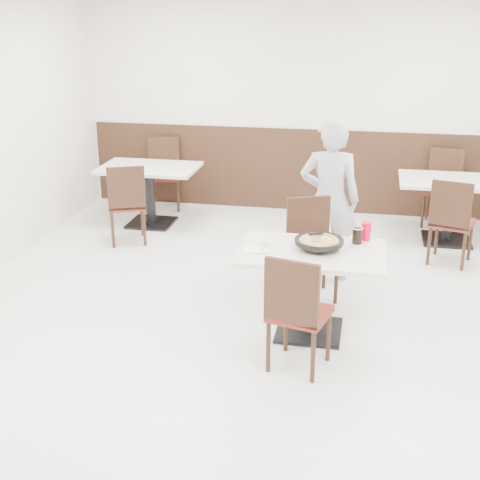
% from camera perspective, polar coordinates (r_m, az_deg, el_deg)
% --- Properties ---
extents(floor, '(7.00, 7.00, 0.00)m').
position_cam_1_polar(floor, '(5.94, 2.22, -7.24)').
color(floor, silver).
rests_on(floor, ground).
extents(wall_back, '(6.00, 0.04, 2.80)m').
position_cam_1_polar(wall_back, '(8.86, 5.99, 11.30)').
color(wall_back, beige).
rests_on(wall_back, floor).
extents(wall_front, '(6.00, 0.04, 2.80)m').
position_cam_1_polar(wall_front, '(2.30, -11.64, -15.06)').
color(wall_front, beige).
rests_on(wall_front, floor).
extents(wainscot_back, '(5.90, 0.03, 1.10)m').
position_cam_1_polar(wainscot_back, '(9.00, 5.78, 5.93)').
color(wainscot_back, black).
rests_on(wainscot_back, floor).
extents(main_table, '(1.28, 0.93, 0.75)m').
position_cam_1_polar(main_table, '(5.68, 6.03, -4.45)').
color(main_table, white).
rests_on(main_table, floor).
extents(chair_near, '(0.51, 0.51, 0.95)m').
position_cam_1_polar(chair_near, '(5.12, 5.14, -6.03)').
color(chair_near, black).
rests_on(chair_near, floor).
extents(chair_far, '(0.55, 0.55, 0.95)m').
position_cam_1_polar(chair_far, '(6.31, 6.25, -0.92)').
color(chair_far, black).
rests_on(chair_far, floor).
extents(trivet, '(0.13, 0.13, 0.04)m').
position_cam_1_polar(trivet, '(5.55, 6.05, -0.65)').
color(trivet, black).
rests_on(trivet, main_table).
extents(pizza_pan, '(0.41, 0.41, 0.01)m').
position_cam_1_polar(pizza_pan, '(5.57, 6.76, -0.36)').
color(pizza_pan, black).
rests_on(pizza_pan, trivet).
extents(pizza, '(0.36, 0.36, 0.02)m').
position_cam_1_polar(pizza, '(5.54, 6.75, -0.24)').
color(pizza, tan).
rests_on(pizza, pizza_pan).
extents(pizza_server, '(0.09, 0.11, 0.00)m').
position_cam_1_polar(pizza_server, '(5.53, 6.46, 0.08)').
color(pizza_server, white).
rests_on(pizza_server, pizza).
extents(napkin, '(0.15, 0.15, 0.00)m').
position_cam_1_polar(napkin, '(5.53, 1.08, -0.80)').
color(napkin, white).
rests_on(napkin, main_table).
extents(side_plate, '(0.19, 0.19, 0.01)m').
position_cam_1_polar(side_plate, '(5.50, 1.69, -0.85)').
color(side_plate, white).
rests_on(side_plate, napkin).
extents(fork, '(0.07, 0.17, 0.00)m').
position_cam_1_polar(fork, '(5.53, 2.09, -0.65)').
color(fork, white).
rests_on(fork, side_plate).
extents(cola_glass, '(0.09, 0.09, 0.13)m').
position_cam_1_polar(cola_glass, '(5.74, 9.97, 0.34)').
color(cola_glass, black).
rests_on(cola_glass, main_table).
extents(red_cup, '(0.09, 0.09, 0.16)m').
position_cam_1_polar(red_cup, '(5.83, 10.70, 0.76)').
color(red_cup, red).
rests_on(red_cup, main_table).
extents(diner_person, '(0.61, 0.41, 1.64)m').
position_cam_1_polar(diner_person, '(6.70, 7.64, 3.37)').
color(diner_person, '#B3B3B9').
rests_on(diner_person, floor).
extents(bg_table_left, '(1.24, 0.87, 0.75)m').
position_cam_1_polar(bg_table_left, '(8.49, -7.66, 3.78)').
color(bg_table_left, white).
rests_on(bg_table_left, floor).
extents(bg_chair_left_near, '(0.55, 0.55, 0.95)m').
position_cam_1_polar(bg_chair_left_near, '(7.87, -9.66, 3.14)').
color(bg_chair_left_near, black).
rests_on(bg_chair_left_near, floor).
extents(bg_chair_left_far, '(0.52, 0.52, 0.95)m').
position_cam_1_polar(bg_chair_left_far, '(9.09, -6.48, 5.56)').
color(bg_chair_left_far, black).
rests_on(bg_chair_left_far, floor).
extents(bg_table_right, '(1.23, 0.84, 0.75)m').
position_cam_1_polar(bg_table_right, '(8.18, 17.43, 2.40)').
color(bg_table_right, white).
rests_on(bg_table_right, floor).
extents(bg_chair_right_near, '(0.52, 0.52, 0.95)m').
position_cam_1_polar(bg_chair_right_near, '(7.48, 17.67, 1.58)').
color(bg_chair_right_near, black).
rests_on(bg_chair_right_near, floor).
extents(bg_chair_right_far, '(0.50, 0.50, 0.95)m').
position_cam_1_polar(bg_chair_right_far, '(8.70, 16.85, 4.17)').
color(bg_chair_right_far, black).
rests_on(bg_chair_right_far, floor).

